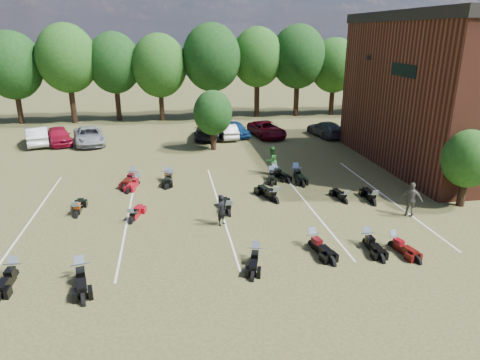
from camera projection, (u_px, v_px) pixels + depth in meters
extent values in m
plane|color=brown|center=(286.00, 226.00, 21.72)|extent=(160.00, 160.00, 0.00)
imported|color=maroon|center=(59.00, 136.00, 37.31)|extent=(3.12, 4.79, 1.52)
imported|color=silver|center=(38.00, 136.00, 37.16)|extent=(2.86, 5.05, 1.57)
imported|color=gray|center=(89.00, 136.00, 37.38)|extent=(3.53, 5.65, 1.46)
imported|color=black|center=(208.00, 129.00, 39.65)|extent=(3.13, 5.83, 1.61)
imported|color=navy|center=(236.00, 129.00, 40.16)|extent=(2.59, 4.34, 1.39)
imported|color=beige|center=(228.00, 131.00, 39.48)|extent=(1.65, 4.11, 1.33)
imported|color=#540412|center=(267.00, 129.00, 40.03)|extent=(3.23, 5.41, 1.41)
imported|color=#3C3B40|center=(326.00, 129.00, 40.21)|extent=(2.71, 5.08, 1.40)
imported|color=black|center=(222.00, 210.00, 21.59)|extent=(0.69, 0.70, 1.63)
imported|color=#225C22|center=(272.00, 161.00, 29.34)|extent=(1.15, 1.04, 1.93)
imported|color=#5F5B51|center=(411.00, 200.00, 22.59)|extent=(1.13, 1.07, 1.88)
cube|color=black|center=(368.00, 58.00, 31.91)|extent=(0.30, 0.40, 0.30)
cube|color=black|center=(403.00, 70.00, 27.43)|extent=(0.06, 3.00, 0.80)
cylinder|color=black|center=(19.00, 105.00, 44.79)|extent=(0.58, 0.58, 4.08)
ellipsoid|color=#1E4C19|center=(12.00, 63.00, 43.38)|extent=(6.00, 6.00, 6.90)
cylinder|color=black|center=(69.00, 104.00, 45.57)|extent=(0.58, 0.58, 4.08)
ellipsoid|color=#1E4C19|center=(64.00, 63.00, 44.17)|extent=(6.00, 6.00, 6.90)
cylinder|color=black|center=(117.00, 103.00, 46.35)|extent=(0.57, 0.58, 4.08)
ellipsoid|color=#1E4C19|center=(114.00, 62.00, 44.95)|extent=(6.00, 6.00, 6.90)
cylinder|color=black|center=(164.00, 102.00, 47.14)|extent=(0.57, 0.58, 4.08)
ellipsoid|color=#1E4C19|center=(162.00, 62.00, 45.73)|extent=(6.00, 6.00, 6.90)
cylinder|color=black|center=(209.00, 101.00, 47.92)|extent=(0.58, 0.58, 4.08)
ellipsoid|color=#1E4C19|center=(208.00, 61.00, 46.51)|extent=(6.00, 6.00, 6.90)
cylinder|color=black|center=(253.00, 100.00, 48.70)|extent=(0.57, 0.58, 4.08)
ellipsoid|color=#1E4C19|center=(253.00, 61.00, 47.29)|extent=(6.00, 6.00, 6.90)
cylinder|color=black|center=(295.00, 98.00, 49.48)|extent=(0.57, 0.58, 4.08)
ellipsoid|color=#1E4C19|center=(297.00, 60.00, 48.07)|extent=(6.00, 6.00, 6.90)
cylinder|color=black|center=(336.00, 97.00, 50.26)|extent=(0.57, 0.58, 4.08)
ellipsoid|color=#1E4C19|center=(339.00, 60.00, 48.86)|extent=(6.00, 6.00, 6.90)
cylinder|color=black|center=(376.00, 96.00, 51.04)|extent=(0.58, 0.58, 4.08)
ellipsoid|color=#1E4C19|center=(380.00, 59.00, 49.64)|extent=(6.00, 6.00, 6.90)
cylinder|color=black|center=(414.00, 95.00, 51.83)|extent=(0.58, 0.58, 4.08)
ellipsoid|color=#1E4C19|center=(419.00, 59.00, 50.42)|extent=(6.00, 6.00, 6.90)
cylinder|color=black|center=(462.00, 191.00, 24.01)|extent=(0.24, 0.24, 1.71)
sphere|color=#1E4C19|center=(468.00, 159.00, 23.39)|extent=(2.80, 2.80, 2.80)
cylinder|color=black|center=(213.00, 138.00, 35.54)|extent=(0.24, 0.24, 1.90)
sphere|color=#1E4C19|center=(213.00, 113.00, 34.84)|extent=(3.20, 3.20, 3.20)
cube|color=silver|center=(31.00, 219.00, 22.48)|extent=(0.10, 14.00, 0.01)
cube|color=silver|center=(129.00, 213.00, 23.26)|extent=(0.10, 14.00, 0.01)
cube|color=silver|center=(220.00, 207.00, 24.05)|extent=(0.10, 14.00, 0.01)
cube|color=silver|center=(305.00, 202.00, 24.83)|extent=(0.10, 14.00, 0.01)
cube|color=silver|center=(385.00, 196.00, 25.61)|extent=(0.10, 14.00, 0.01)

